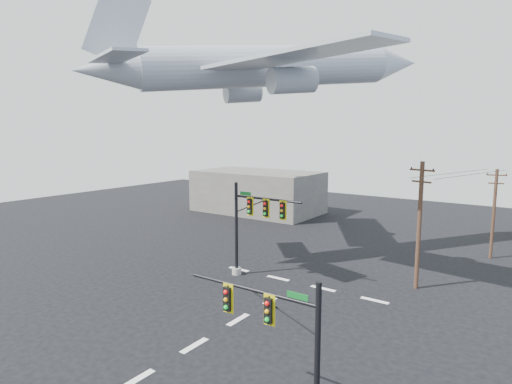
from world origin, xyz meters
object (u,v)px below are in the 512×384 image
Objects in this scene: utility_pole_b at (494,212)px; airliner at (268,67)px; signal_mast_near at (286,350)px; signal_mast_far at (251,226)px; utility_pole_a at (419,223)px.

airliner is (-17.00, -12.25, 12.96)m from utility_pole_b.
signal_mast_far reaches higher than signal_mast_near.
utility_pole_a is at bearing 24.74° from signal_mast_far.
airliner reaches higher than signal_mast_far.
signal_mast_near is 27.02m from airliner.
airliner is at bearing 108.98° from signal_mast_far.
signal_mast_near is 18.12m from signal_mast_far.
airliner is at bearing 125.13° from signal_mast_near.
signal_mast_far is 0.92× the size of utility_pole_b.
utility_pole_b reaches higher than signal_mast_far.
utility_pole_b is at bearing -20.79° from airliner.
airliner reaches higher than utility_pole_a.
signal_mast_near is at bearing -111.43° from airliner.
signal_mast_far is 0.26× the size of airliner.
utility_pole_a is at bearing -118.44° from utility_pole_b.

